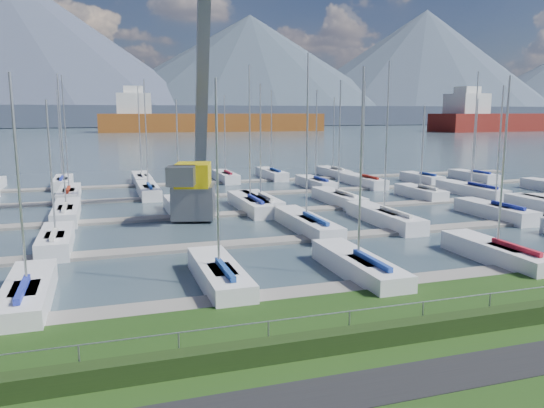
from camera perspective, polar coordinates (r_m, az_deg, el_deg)
name	(u,v)px	position (r m, az deg, el deg)	size (l,w,h in m)	color
path	(421,378)	(17.80, 15.75, -17.61)	(160.00, 2.00, 0.04)	black
water	(119,130)	(276.30, -16.14, 7.70)	(800.00, 540.00, 0.20)	#3B4D57
hedge	(380,335)	(19.65, 11.50, -13.63)	(80.00, 0.70, 0.70)	#1D3011
fence	(375,308)	(19.65, 11.01, -10.93)	(0.04, 0.04, 80.00)	gray
foothill	(114,116)	(346.15, -16.60, 9.09)	(900.00, 80.00, 12.00)	#3D465A
mountains	(119,60)	(422.73, -16.12, 14.70)	(1190.00, 360.00, 115.00)	#485269
docks	(220,215)	(43.78, -5.63, -1.17)	(90.00, 41.60, 0.25)	slate
crane	(195,148)	(42.89, -8.24, 6.02)	(5.29, 13.46, 22.35)	#5C5E64
cargo_ship_mid	(204,123)	(239.36, -7.32, 8.67)	(98.74, 22.29, 21.50)	brown
cargo_ship_east	(511,122)	(266.96, 24.34, 8.03)	(89.39, 24.98, 21.50)	maroon
sailboat_fleet	(191,147)	(44.62, -8.75, 6.13)	(76.14, 49.27, 13.03)	navy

